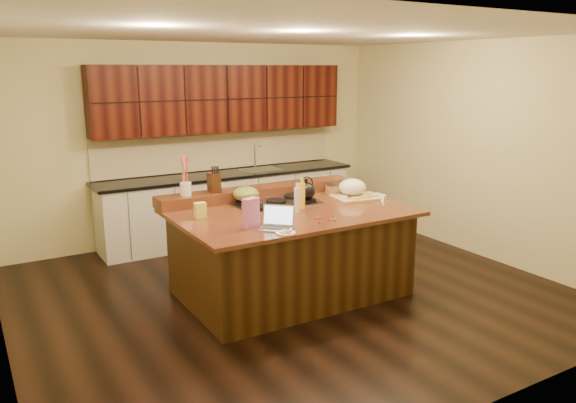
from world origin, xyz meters
TOP-DOWN VIEW (x-y plane):
  - room at (0.00, 0.00)m, footprint 5.52×5.02m
  - island at (0.00, 0.00)m, footprint 2.40×1.60m
  - back_ledge at (0.00, 0.70)m, footprint 2.40×0.30m
  - cooktop at (0.00, 0.30)m, footprint 0.92×0.52m
  - back_counter at (0.30, 2.23)m, footprint 3.70×0.66m
  - kettle at (0.30, 0.17)m, footprint 0.27×0.27m
  - green_bowl at (-0.30, 0.43)m, footprint 0.36×0.36m
  - laptop at (-0.46, -0.52)m, footprint 0.38×0.38m
  - oil_bottle at (0.14, 0.00)m, footprint 0.08×0.08m
  - vinegar_bottle at (0.03, -0.09)m, footprint 0.08×0.08m
  - wooden_tray at (0.91, 0.12)m, footprint 0.59×0.47m
  - ramekin_a at (1.15, -0.08)m, footprint 0.12×0.12m
  - ramekin_b at (0.74, 0.08)m, footprint 0.13×0.13m
  - ramekin_c at (1.15, -0.00)m, footprint 0.13×0.13m
  - strainer_bowl at (0.88, 0.43)m, footprint 0.27×0.27m
  - kitchen_timer at (1.11, -0.16)m, footprint 0.08×0.08m
  - pink_bag at (-0.66, -0.39)m, footprint 0.17×0.12m
  - candy_plate at (-0.47, -0.71)m, footprint 0.19×0.19m
  - package_box at (-0.93, 0.18)m, footprint 0.11×0.08m
  - utensil_crock at (-0.88, 0.70)m, footprint 0.14×0.14m
  - knife_block at (-0.55, 0.70)m, footprint 0.12×0.18m
  - gumdrop_0 at (0.06, -0.46)m, footprint 0.02×0.02m
  - gumdrop_1 at (-0.04, -0.42)m, footprint 0.02×0.02m
  - gumdrop_2 at (0.16, -0.46)m, footprint 0.02×0.02m
  - gumdrop_3 at (0.06, -0.39)m, footprint 0.02×0.02m
  - gumdrop_4 at (0.01, -0.45)m, footprint 0.02×0.02m
  - gumdrop_5 at (0.13, -0.60)m, footprint 0.02×0.02m
  - gumdrop_6 at (-0.03, -0.58)m, footprint 0.02×0.02m
  - gumdrop_7 at (0.22, -0.45)m, footprint 0.02×0.02m
  - gumdrop_8 at (0.11, -0.56)m, footprint 0.02×0.02m

SIDE VIEW (x-z plane):
  - island at x=0.00m, z-range 0.00..0.92m
  - candy_plate at x=-0.47m, z-range 0.92..0.93m
  - gumdrop_0 at x=0.06m, z-range 0.92..0.94m
  - gumdrop_1 at x=-0.04m, z-range 0.92..0.94m
  - gumdrop_2 at x=0.16m, z-range 0.92..0.94m
  - gumdrop_3 at x=0.06m, z-range 0.92..0.94m
  - gumdrop_4 at x=0.01m, z-range 0.92..0.94m
  - gumdrop_5 at x=0.13m, z-range 0.92..0.94m
  - gumdrop_6 at x=-0.03m, z-range 0.92..0.94m
  - gumdrop_7 at x=0.22m, z-range 0.92..0.94m
  - gumdrop_8 at x=0.11m, z-range 0.92..0.94m
  - cooktop at x=0.00m, z-range 0.91..0.96m
  - ramekin_a at x=1.15m, z-range 0.92..0.96m
  - ramekin_b at x=0.74m, z-range 0.92..0.96m
  - ramekin_c at x=1.15m, z-range 0.92..0.96m
  - kitchen_timer at x=1.11m, z-range 0.92..0.99m
  - strainer_bowl at x=0.88m, z-range 0.92..1.01m
  - laptop at x=-0.46m, z-range 0.87..1.08m
  - back_ledge at x=0.00m, z-range 0.92..1.04m
  - back_counter at x=0.30m, z-range -0.22..2.18m
  - package_box at x=-0.93m, z-range 0.92..1.07m
  - wooden_tray at x=0.91m, z-range 0.91..1.12m
  - green_bowl at x=-0.30m, z-range 0.97..1.12m
  - vinegar_bottle at x=0.03m, z-range 0.92..1.17m
  - oil_bottle at x=0.14m, z-range 0.92..1.19m
  - kettle at x=0.30m, z-range 0.97..1.15m
  - pink_bag at x=-0.66m, z-range 0.92..1.20m
  - utensil_crock at x=-0.88m, z-range 1.04..1.18m
  - knife_block at x=-0.55m, z-range 1.04..1.25m
  - room at x=0.00m, z-range -0.01..2.71m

